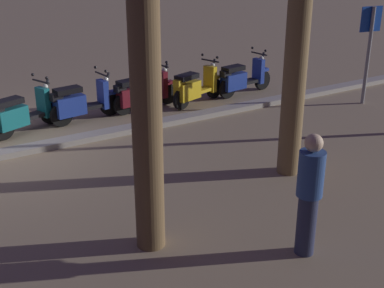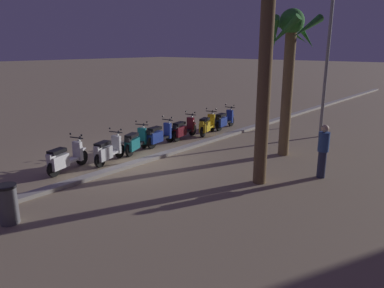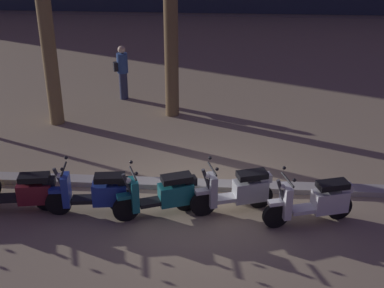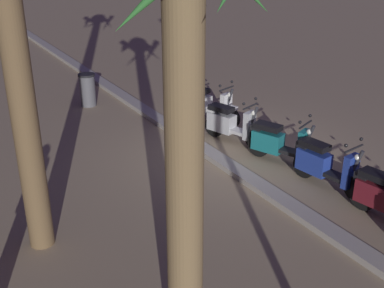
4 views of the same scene
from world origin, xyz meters
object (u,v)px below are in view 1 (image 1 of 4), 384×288
(crossing_sign, at_px, (369,44))
(pedestrian_strolling_near_curb, at_px, (310,192))
(scooter_blue_gap_after_mid, at_px, (80,102))
(scooter_teal_mid_front, at_px, (22,113))
(scooter_yellow_second_in_line, at_px, (195,87))
(scooter_blue_mid_centre, at_px, (242,78))
(scooter_maroon_lead_nearest, at_px, (141,93))

(crossing_sign, xyz_separation_m, pedestrian_strolling_near_curb, (5.88, 4.28, -0.59))
(scooter_blue_gap_after_mid, relative_size, scooter_teal_mid_front, 1.05)
(scooter_yellow_second_in_line, relative_size, pedestrian_strolling_near_curb, 1.02)
(scooter_blue_gap_after_mid, height_order, pedestrian_strolling_near_curb, pedestrian_strolling_near_curb)
(scooter_yellow_second_in_line, height_order, scooter_teal_mid_front, same)
(scooter_blue_mid_centre, relative_size, scooter_yellow_second_in_line, 1.06)
(crossing_sign, bearing_deg, scooter_teal_mid_front, -16.03)
(scooter_blue_gap_after_mid, relative_size, crossing_sign, 0.74)
(scooter_maroon_lead_nearest, bearing_deg, crossing_sign, 154.91)
(scooter_teal_mid_front, xyz_separation_m, crossing_sign, (-7.93, 2.28, 1.05))
(scooter_blue_mid_centre, bearing_deg, pedestrian_strolling_near_curb, 60.37)
(scooter_blue_mid_centre, bearing_deg, crossing_sign, 134.95)
(scooter_blue_mid_centre, xyz_separation_m, crossing_sign, (-2.19, 2.20, 1.06))
(scooter_maroon_lead_nearest, bearing_deg, scooter_teal_mid_front, 1.84)
(scooter_blue_mid_centre, relative_size, scooter_teal_mid_front, 1.10)
(scooter_blue_mid_centre, xyz_separation_m, scooter_yellow_second_in_line, (1.52, 0.11, 0.00))
(scooter_blue_gap_after_mid, xyz_separation_m, scooter_teal_mid_front, (1.33, 0.05, -0.01))
(scooter_teal_mid_front, distance_m, crossing_sign, 8.32)
(scooter_yellow_second_in_line, height_order, crossing_sign, crossing_sign)
(scooter_yellow_second_in_line, distance_m, crossing_sign, 4.39)
(scooter_maroon_lead_nearest, height_order, crossing_sign, crossing_sign)
(scooter_blue_gap_after_mid, bearing_deg, pedestrian_strolling_near_curb, 96.27)
(scooter_yellow_second_in_line, relative_size, scooter_teal_mid_front, 1.04)
(scooter_maroon_lead_nearest, relative_size, scooter_teal_mid_front, 1.09)
(scooter_teal_mid_front, bearing_deg, scooter_blue_gap_after_mid, -177.97)
(scooter_blue_gap_after_mid, bearing_deg, crossing_sign, 160.60)
(scooter_blue_mid_centre, relative_size, crossing_sign, 0.77)
(scooter_teal_mid_front, xyz_separation_m, pedestrian_strolling_near_curb, (-2.05, 6.56, 0.46))
(scooter_maroon_lead_nearest, bearing_deg, scooter_blue_gap_after_mid, 1.68)
(scooter_yellow_second_in_line, bearing_deg, scooter_teal_mid_front, -2.59)
(scooter_yellow_second_in_line, distance_m, scooter_teal_mid_front, 4.22)
(scooter_maroon_lead_nearest, height_order, scooter_teal_mid_front, same)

